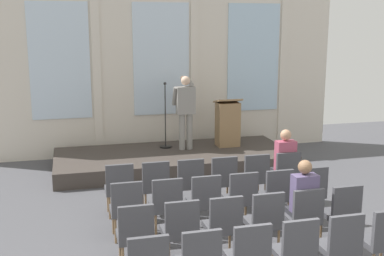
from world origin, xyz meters
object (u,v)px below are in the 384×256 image
object	(u,v)px
chair_r1_c0	(126,206)
chair_r0_c0	(119,186)
chair_r3_c2	(249,254)
chair_r1_c1	(166,202)
lectern	(228,123)
chair_r3_c3	(296,248)
chair_r1_c5	(311,189)
chair_r0_c4	(254,175)
chair_r0_c3	(222,178)
audience_r2_c4	(302,199)
chair_r0_c1	(155,183)
chair_r1_c3	(241,196)
chair_r1_c2	(204,199)
mic_stand	(166,133)
chair_r1_c4	(276,192)
chair_r2_c4	(304,214)
speaker	(185,107)
chair_r2_c1	(180,227)
chair_r2_c3	(265,218)
chair_r2_c2	(223,223)
chair_r3_c4	(340,243)
chair_r0_c5	(285,173)
chair_r3_c5	(383,237)
chair_r2_c5	(342,210)
audience_r0_c5	(284,161)
chair_r2_c0	(135,232)

from	to	relation	value
chair_r1_c0	chair_r0_c0	bearing A→B (deg)	90.00
chair_r3_c2	chair_r1_c1	bearing A→B (deg)	107.54
lectern	chair_r3_c3	xyz separation A→B (m)	(-1.08, -5.83, -0.36)
lectern	chair_r1_c5	world-z (taller)	lectern
chair_r0_c4	chair_r1_c1	xyz separation A→B (m)	(-1.82, -0.96, 0.00)
chair_r0_c3	audience_r2_c4	distance (m)	1.95
chair_r0_c1	chair_r1_c3	size ratio (longest dim) A/B	1.00
chair_r1_c1	chair_r1_c2	xyz separation A→B (m)	(0.61, 0.00, 0.00)
audience_r2_c4	mic_stand	bearing A→B (deg)	101.27
mic_stand	chair_r0_c3	world-z (taller)	mic_stand
chair_r1_c4	chair_r3_c2	bearing A→B (deg)	-122.30
chair_r0_c4	chair_r2_c4	bearing A→B (deg)	-90.00
chair_r3_c2	chair_r3_c3	size ratio (longest dim) A/B	1.00
speaker	chair_r1_c1	distance (m)	4.12
chair_r2_c1	chair_r2_c4	distance (m)	1.82
chair_r1_c4	chair_r2_c3	bearing A→B (deg)	-122.30
chair_r2_c2	chair_r1_c1	bearing A→B (deg)	122.30
chair_r2_c4	chair_r3_c2	xyz separation A→B (m)	(-1.21, -0.96, 0.00)
chair_r1_c4	chair_r3_c3	size ratio (longest dim) A/B	1.00
chair_r1_c0	chair_r2_c4	bearing A→B (deg)	-21.57
speaker	chair_r2_c3	size ratio (longest dim) A/B	1.82
audience_r2_c4	chair_r3_c4	size ratio (longest dim) A/B	1.41
chair_r3_c3	chair_r1_c3	bearing A→B (deg)	90.00
lectern	chair_r0_c5	size ratio (longest dim) A/B	1.23
chair_r1_c1	chair_r3_c5	size ratio (longest dim) A/B	1.00
chair_r3_c5	chair_r1_c0	bearing A→B (deg)	147.68
chair_r1_c4	chair_r0_c5	bearing A→B (deg)	57.70
chair_r0_c0	chair_r2_c4	xyz separation A→B (m)	(2.43, -1.92, 0.00)
lectern	chair_r2_c4	bearing A→B (deg)	-95.60
speaker	chair_r0_c3	size ratio (longest dim) A/B	1.82
chair_r2_c5	chair_r3_c5	world-z (taller)	same
lectern	chair_r3_c3	world-z (taller)	lectern
chair_r2_c5	audience_r2_c4	bearing A→B (deg)	172.40
chair_r0_c3	chair_r1_c0	size ratio (longest dim) A/B	1.00
chair_r2_c3	chair_r3_c4	xyz separation A→B (m)	(0.61, -0.96, 0.00)
audience_r0_c5	chair_r1_c5	distance (m)	1.06
chair_r2_c2	chair_r3_c3	xyz separation A→B (m)	(0.61, -0.96, 0.00)
chair_r2_c0	audience_r2_c4	bearing A→B (deg)	1.91
audience_r2_c4	chair_r1_c3	bearing A→B (deg)	124.63
chair_r1_c4	chair_r0_c4	bearing A→B (deg)	90.00
chair_r0_c4	chair_r2_c5	world-z (taller)	same
lectern	chair_r3_c4	world-z (taller)	lectern
chair_r0_c3	chair_r1_c1	distance (m)	1.55
chair_r0_c4	chair_r2_c2	size ratio (longest dim) A/B	1.00
chair_r2_c2	chair_r3_c5	xyz separation A→B (m)	(1.82, -0.96, 0.00)
chair_r0_c5	chair_r3_c2	world-z (taller)	same
lectern	chair_r2_c4	size ratio (longest dim) A/B	1.23
chair_r2_c3	chair_r2_c4	xyz separation A→B (m)	(0.61, 0.00, 0.00)
lectern	chair_r0_c1	size ratio (longest dim) A/B	1.23
chair_r0_c0	chair_r2_c5	distance (m)	3.59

